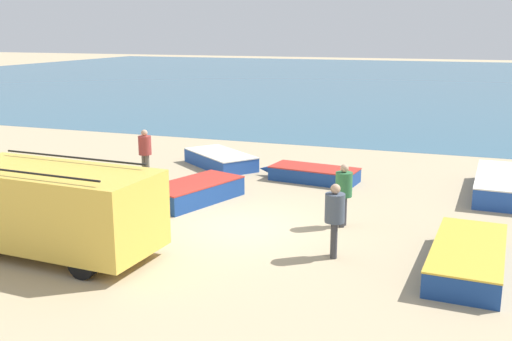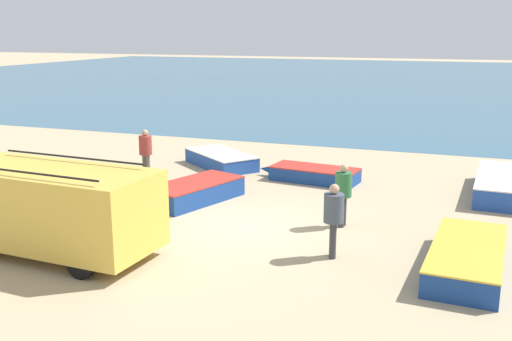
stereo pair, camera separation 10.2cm
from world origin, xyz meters
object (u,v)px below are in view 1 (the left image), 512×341
object	(u,v)px
parked_van	(52,207)
fishing_rowboat_0	(219,159)
fishing_rowboat_2	(311,174)
fisherman_0	(335,214)
fisherman_1	(145,149)
fisherman_2	(344,189)
fishing_rowboat_5	(197,191)
fishing_rowboat_4	(502,183)
fishing_rowboat_3	(62,180)
fishing_rowboat_1	(468,255)

from	to	relation	value
parked_van	fishing_rowboat_0	world-z (taller)	parked_van
parked_van	fishing_rowboat_0	bearing A→B (deg)	-86.57
fishing_rowboat_2	fisherman_0	bearing A→B (deg)	116.05
fisherman_0	fisherman_1	xyz separation A→B (m)	(-8.17, 5.36, -0.01)
fisherman_2	fishing_rowboat_0	bearing A→B (deg)	-37.12
fishing_rowboat_2	fishing_rowboat_5	bearing A→B (deg)	60.30
parked_van	fishing_rowboat_4	world-z (taller)	parked_van
fishing_rowboat_2	fisherman_1	world-z (taller)	fisherman_1
fishing_rowboat_3	fishing_rowboat_5	world-z (taller)	fishing_rowboat_5
fisherman_1	fishing_rowboat_1	bearing A→B (deg)	85.07
fishing_rowboat_0	fishing_rowboat_5	world-z (taller)	fishing_rowboat_5
fisherman_0	fishing_rowboat_0	bearing A→B (deg)	115.79
parked_van	fishing_rowboat_3	xyz separation A→B (m)	(-3.79, 5.24, -0.91)
fishing_rowboat_4	fishing_rowboat_0	bearing A→B (deg)	89.70
fishing_rowboat_3	fishing_rowboat_4	distance (m)	14.80
fisherman_1	fisherman_2	xyz separation A→B (m)	(7.90, -3.03, -0.01)
parked_van	fisherman_1	size ratio (longest dim) A/B	3.02
parked_van	fishing_rowboat_2	size ratio (longest dim) A/B	1.41
fishing_rowboat_2	fishing_rowboat_3	world-z (taller)	fishing_rowboat_3
fishing_rowboat_4	fisherman_2	distance (m)	6.70
fishing_rowboat_3	fisherman_1	size ratio (longest dim) A/B	2.56
parked_van	fishing_rowboat_3	world-z (taller)	parked_van
parked_van	fishing_rowboat_4	distance (m)	14.10
fishing_rowboat_5	fisherman_0	distance (m)	6.14
fishing_rowboat_5	fisherman_1	distance (m)	3.75
fishing_rowboat_3	fisherman_2	xyz separation A→B (m)	(9.92, -0.86, 0.79)
fisherman_0	fishing_rowboat_4	bearing A→B (deg)	49.05
parked_van	fisherman_0	bearing A→B (deg)	-158.84
fishing_rowboat_3	fishing_rowboat_5	bearing A→B (deg)	-81.29
fishing_rowboat_4	fishing_rowboat_5	distance (m)	10.02
fishing_rowboat_1	fishing_rowboat_5	world-z (taller)	fishing_rowboat_5
fishing_rowboat_5	fishing_rowboat_1	bearing A→B (deg)	-90.99
parked_van	fishing_rowboat_3	bearing A→B (deg)	-50.68
fisherman_0	fisherman_2	xyz separation A→B (m)	(-0.27, 2.33, -0.03)
fishing_rowboat_2	fishing_rowboat_5	world-z (taller)	fishing_rowboat_5
fishing_rowboat_3	fisherman_2	bearing A→B (deg)	-87.41
fisherman_1	fisherman_2	distance (m)	8.46
fishing_rowboat_3	fisherman_0	world-z (taller)	fisherman_0
parked_van	fishing_rowboat_1	distance (m)	9.76
parked_van	fisherman_0	xyz separation A→B (m)	(6.39, 2.05, -0.09)
fishing_rowboat_3	fisherman_2	distance (m)	9.99
fishing_rowboat_1	fisherman_2	bearing A→B (deg)	62.81
fishing_rowboat_1	fishing_rowboat_4	distance (m)	7.15
fishing_rowboat_0	fishing_rowboat_3	xyz separation A→B (m)	(-3.79, -4.80, -0.02)
fishing_rowboat_3	fisherman_0	xyz separation A→B (m)	(10.19, -3.19, 0.81)
fishing_rowboat_1	fishing_rowboat_5	distance (m)	8.65
fisherman_2	fisherman_0	bearing A→B (deg)	102.14
fishing_rowboat_2	fisherman_2	world-z (taller)	fisherman_2
fisherman_0	fishing_rowboat_5	bearing A→B (deg)	134.36
parked_van	fisherman_1	world-z (taller)	parked_van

